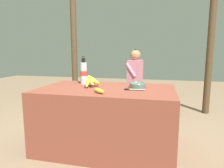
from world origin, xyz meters
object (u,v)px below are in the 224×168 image
Objects in this scene: support_post_near at (74,49)px; seated_vendor at (133,77)px; knife at (132,89)px; loose_banana_front at (99,91)px; banana_bunch_green at (115,85)px; support_post_far at (210,49)px; wooden_bench at (134,93)px; banana_bunch_ripe at (91,81)px; serving_bowl at (137,85)px; water_bottle at (84,73)px.

seated_vendor is at bearing -12.75° from support_post_near.
seated_vendor is at bearing 92.17° from knife.
loose_banana_front is 1.75m from banana_bunch_green.
wooden_bench is at bearing -168.64° from support_post_far.
loose_banana_front is 0.07× the size of support_post_near.
loose_banana_front is at bearing -94.90° from wooden_bench.
serving_bowl is at bearing 6.38° from banana_bunch_ripe.
loose_banana_front is 0.37m from knife.
wooden_bench is 1.51m from support_post_far.
support_post_near is at bearing 180.00° from support_post_far.
water_bottle is (-0.68, 0.11, 0.11)m from serving_bowl.
banana_bunch_ripe is 1.41m from banana_bunch_green.
banana_bunch_ripe is 0.54m from serving_bowl.
serving_bowl is (0.53, 0.06, -0.04)m from banana_bunch_ripe.
knife is 1.49m from seated_vendor.
banana_bunch_ripe is 1.48m from wooden_bench.
loose_banana_front is (0.35, -0.50, -0.12)m from water_bottle.
water_bottle is 1.69m from support_post_near.
loose_banana_front is 1.70m from seated_vendor.
seated_vendor is (0.46, 1.19, -0.18)m from water_bottle.
banana_bunch_green is (-0.50, 1.50, -0.21)m from knife.
banana_bunch_ripe is 0.39m from loose_banana_front.
serving_bowl is at bearing -67.65° from banana_bunch_green.
wooden_bench is (-0.19, 1.32, -0.36)m from serving_bowl.
banana_bunch_green is (0.14, 1.22, -0.34)m from water_bottle.
loose_banana_front is at bearing -83.14° from banana_bunch_green.
support_post_far reaches higher than water_bottle.
support_post_far is at bearing 55.66° from serving_bowl.
support_post_near reaches higher than knife.
seated_vendor is at bearing -4.14° from banana_bunch_green.
support_post_far is (2.54, 0.00, 0.00)m from support_post_near.
knife is 0.16× the size of wooden_bench.
support_post_far reaches higher than wooden_bench.
support_post_far is (1.62, 0.26, 0.65)m from banana_bunch_green.
banana_bunch_green is at bearing -179.82° from wooden_bench.
seated_vendor is 0.36m from banana_bunch_green.
loose_banana_front is at bearing -125.63° from support_post_far.
support_post_far is (1.08, 1.58, 0.42)m from serving_bowl.
seated_vendor is 1.42m from support_post_far.
knife is 1.60m from banana_bunch_green.
loose_banana_front reaches higher than knife.
knife is at bearing 36.46° from loose_banana_front.
water_bottle is 2.19× the size of loose_banana_front.
seated_vendor is at bearing 86.23° from loose_banana_front.
seated_vendor is (-0.04, -0.02, 0.30)m from wooden_bench.
loose_banana_front is at bearing -148.41° from knife.
support_post_near is at bearing -2.81° from seated_vendor.
water_bottle reaches higher than knife.
support_post_far is at bearing 54.37° from loose_banana_front.
wooden_bench is at bearing 90.72° from knife.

